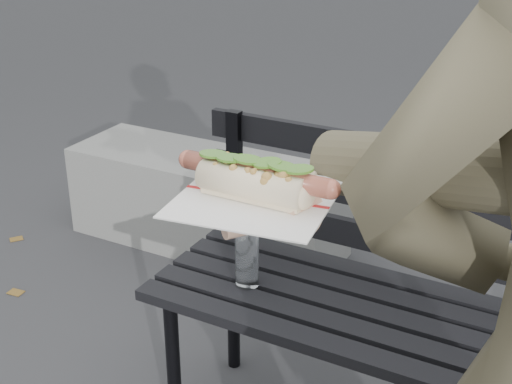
% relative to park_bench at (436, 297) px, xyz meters
% --- Properties ---
extents(park_bench, '(1.50, 0.44, 0.88)m').
position_rel_park_bench_xyz_m(park_bench, '(0.00, 0.00, 0.00)').
color(park_bench, black).
rests_on(park_bench, ground).
extents(concrete_block, '(1.20, 0.40, 0.40)m').
position_rel_park_bench_xyz_m(concrete_block, '(-1.19, 0.79, -0.32)').
color(concrete_block, slate).
rests_on(concrete_block, ground).
extents(held_hotdog, '(0.64, 0.31, 0.20)m').
position_rel_park_bench_xyz_m(held_hotdog, '(0.14, -0.79, 0.65)').
color(held_hotdog, brown).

